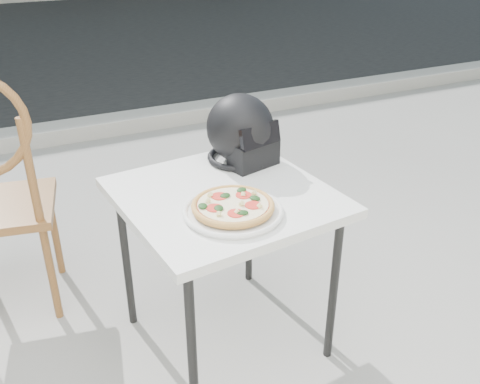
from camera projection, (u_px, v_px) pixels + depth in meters
name	position (u px, v px, depth m)	size (l,w,h in m)	color
curb	(22.00, 138.00, 4.16)	(30.00, 0.25, 0.12)	gray
cafe_table_main	(224.00, 208.00, 2.00)	(0.81, 0.81, 0.70)	silver
plate	(233.00, 211.00, 1.82)	(0.46, 0.46, 0.02)	silver
pizza	(233.00, 205.00, 1.81)	(0.38, 0.38, 0.04)	#C69048
helmet	(242.00, 132.00, 2.17)	(0.33, 0.34, 0.28)	black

